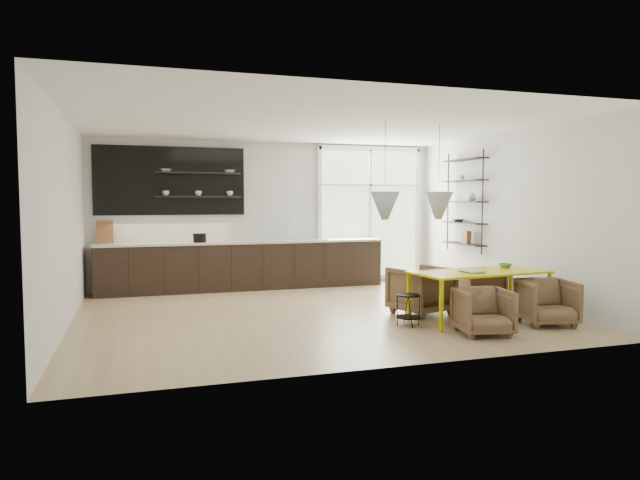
{
  "coord_description": "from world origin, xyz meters",
  "views": [
    {
      "loc": [
        -2.56,
        -8.3,
        1.73
      ],
      "look_at": [
        0.29,
        0.6,
        1.08
      ],
      "focal_mm": 32.0,
      "sensor_mm": 36.0,
      "label": 1
    }
  ],
  "objects_px": {
    "dining_table": "(480,274)",
    "armchair_back_right": "(479,289)",
    "armchair_back_left": "(421,290)",
    "armchair_front_left": "(483,312)",
    "wire_stool": "(408,306)",
    "armchair_front_right": "(547,302)"
  },
  "relations": [
    {
      "from": "dining_table",
      "to": "armchair_back_right",
      "type": "height_order",
      "value": "dining_table"
    },
    {
      "from": "armchair_back_left",
      "to": "armchair_front_left",
      "type": "relative_size",
      "value": 1.21
    },
    {
      "from": "armchair_back_left",
      "to": "wire_stool",
      "type": "height_order",
      "value": "armchair_back_left"
    },
    {
      "from": "dining_table",
      "to": "armchair_front_right",
      "type": "distance_m",
      "value": 0.97
    },
    {
      "from": "wire_stool",
      "to": "armchair_back_right",
      "type": "bearing_deg",
      "value": 27.16
    },
    {
      "from": "armchair_back_right",
      "to": "armchair_front_right",
      "type": "relative_size",
      "value": 0.95
    },
    {
      "from": "armchair_front_right",
      "to": "armchair_back_right",
      "type": "bearing_deg",
      "value": 109.26
    },
    {
      "from": "dining_table",
      "to": "armchair_front_right",
      "type": "height_order",
      "value": "dining_table"
    },
    {
      "from": "dining_table",
      "to": "armchair_front_right",
      "type": "xyz_separation_m",
      "value": [
        0.71,
        -0.56,
        -0.35
      ]
    },
    {
      "from": "dining_table",
      "to": "wire_stool",
      "type": "relative_size",
      "value": 4.65
    },
    {
      "from": "wire_stool",
      "to": "armchair_back_left",
      "type": "bearing_deg",
      "value": 51.28
    },
    {
      "from": "armchair_back_right",
      "to": "armchair_front_left",
      "type": "relative_size",
      "value": 1.0
    },
    {
      "from": "armchair_back_right",
      "to": "armchair_front_right",
      "type": "bearing_deg",
      "value": 102.57
    },
    {
      "from": "armchair_front_left",
      "to": "armchair_front_right",
      "type": "distance_m",
      "value": 1.2
    },
    {
      "from": "armchair_front_left",
      "to": "wire_stool",
      "type": "distance_m",
      "value": 1.03
    },
    {
      "from": "dining_table",
      "to": "armchair_back_right",
      "type": "bearing_deg",
      "value": 50.71
    },
    {
      "from": "dining_table",
      "to": "wire_stool",
      "type": "bearing_deg",
      "value": 175.44
    },
    {
      "from": "dining_table",
      "to": "armchair_front_right",
      "type": "bearing_deg",
      "value": -43.96
    },
    {
      "from": "armchair_front_right",
      "to": "armchair_front_left",
      "type": "bearing_deg",
      "value": -155.6
    },
    {
      "from": "dining_table",
      "to": "armchair_back_left",
      "type": "relative_size",
      "value": 2.53
    },
    {
      "from": "dining_table",
      "to": "armchair_front_left",
      "type": "height_order",
      "value": "dining_table"
    },
    {
      "from": "dining_table",
      "to": "armchair_back_left",
      "type": "xyz_separation_m",
      "value": [
        -0.58,
        0.67,
        -0.3
      ]
    }
  ]
}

